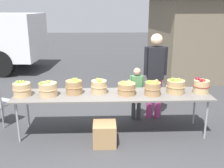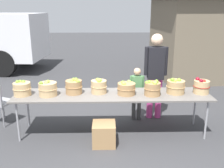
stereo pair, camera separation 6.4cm
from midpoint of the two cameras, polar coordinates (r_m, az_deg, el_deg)
The scene contains 14 objects.
ground_plane at distance 4.88m, azimuth -0.25°, elevation -10.63°, with size 40.00×40.00×0.00m, color #38383A.
market_table at distance 4.60m, azimuth -0.26°, elevation -2.65°, with size 3.50×0.76×0.75m.
apple_basket_green_0 at distance 4.76m, azimuth -19.84°, elevation -1.04°, with size 0.32×0.32×0.27m.
apple_basket_green_1 at distance 4.61m, azimuth -14.52°, elevation -1.06°, with size 0.33×0.33×0.28m.
apple_basket_green_2 at distance 4.63m, azimuth -8.86°, elevation -0.60°, with size 0.31×0.31×0.29m.
apple_basket_green_3 at distance 4.61m, azimuth -3.30°, elevation -0.45°, with size 0.30×0.30×0.28m.
apple_basket_green_4 at distance 4.55m, azimuth 2.82°, elevation -0.93°, with size 0.33×0.33×0.25m.
apple_basket_green_5 at distance 4.55m, azimuth 8.63°, elevation -0.91°, with size 0.30×0.30×0.29m.
apple_basket_green_6 at distance 4.75m, azimuth 13.63°, elevation -0.48°, with size 0.34×0.34×0.29m.
apple_basket_red_0 at distance 4.89m, azimuth 18.91°, elevation -0.44°, with size 0.30×0.30×0.29m.
vendor_adult at distance 5.23m, azimuth 9.28°, elevation 3.14°, with size 0.46×0.25×1.76m.
child_customer at distance 5.18m, azimuth 5.16°, elevation -1.29°, with size 0.29×0.15×1.10m.
food_kiosk at distance 9.02m, azimuth 19.42°, elevation 10.31°, with size 3.82×3.30×2.74m.
produce_crate at distance 4.40m, azimuth -2.09°, elevation -11.08°, with size 0.38×0.38×0.38m, color #A87F51.
Camera 1 is at (-0.17, -4.33, 2.24)m, focal length 40.96 mm.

